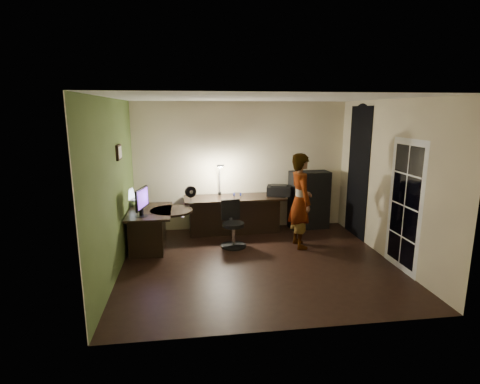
{
  "coord_description": "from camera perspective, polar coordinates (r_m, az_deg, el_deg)",
  "views": [
    {
      "loc": [
        -1.1,
        -5.82,
        2.51
      ],
      "look_at": [
        -0.15,
        1.05,
        1.0
      ],
      "focal_mm": 28.0,
      "sensor_mm": 36.0,
      "label": 1
    }
  ],
  "objects": [
    {
      "name": "desk_lamp",
      "position": [
        7.79,
        -3.14,
        2.15
      ],
      "size": [
        0.19,
        0.34,
        0.72
      ],
      "primitive_type": "cube",
      "rotation": [
        0.0,
        0.0,
        0.06
      ],
      "color": "black",
      "rests_on": "desk_right"
    },
    {
      "name": "pen",
      "position": [
        6.79,
        -13.27,
        -3.33
      ],
      "size": [
        0.02,
        0.13,
        0.01
      ],
      "primitive_type": "cube",
      "rotation": [
        0.0,
        0.0,
        0.1
      ],
      "color": "black",
      "rests_on": "desk_left"
    },
    {
      "name": "ceiling",
      "position": [
        5.92,
        2.92,
        14.16
      ],
      "size": [
        4.5,
        4.0,
        0.01
      ],
      "primitive_type": "cube",
      "color": "silver",
      "rests_on": "floor"
    },
    {
      "name": "phone",
      "position": [
        6.72,
        -10.96,
        -3.38
      ],
      "size": [
        0.12,
        0.16,
        0.01
      ],
      "primitive_type": "cube",
      "rotation": [
        0.0,
        0.0,
        0.36
      ],
      "color": "black",
      "rests_on": "desk_left"
    },
    {
      "name": "cabinet",
      "position": [
        8.24,
        10.44,
        -1.18
      ],
      "size": [
        0.85,
        0.46,
        1.24
      ],
      "primitive_type": "cube",
      "rotation": [
        0.0,
        0.0,
        0.06
      ],
      "color": "black",
      "rests_on": "floor"
    },
    {
      "name": "wall_left",
      "position": [
        6.04,
        -18.74,
        0.55
      ],
      "size": [
        0.01,
        4.0,
        2.7
      ],
      "primitive_type": "cube",
      "color": "beige",
      "rests_on": "floor"
    },
    {
      "name": "wall_back",
      "position": [
        7.98,
        0.12,
        3.94
      ],
      "size": [
        4.5,
        0.01,
        2.7
      ],
      "primitive_type": "cube",
      "color": "beige",
      "rests_on": "floor"
    },
    {
      "name": "desk_right",
      "position": [
        7.8,
        -0.85,
        -3.52
      ],
      "size": [
        2.07,
        0.78,
        0.77
      ],
      "primitive_type": "cube",
      "rotation": [
        0.0,
        0.0,
        0.03
      ],
      "color": "black",
      "rests_on": "floor"
    },
    {
      "name": "mouse",
      "position": [
        6.47,
        -8.7,
        -3.8
      ],
      "size": [
        0.07,
        0.09,
        0.03
      ],
      "primitive_type": "ellipsoid",
      "rotation": [
        0.0,
        0.0,
        -0.28
      ],
      "color": "silver",
      "rests_on": "desk_left"
    },
    {
      "name": "wall_right",
      "position": [
        6.82,
        21.77,
        1.6
      ],
      "size": [
        0.01,
        4.0,
        2.7
      ],
      "primitive_type": "cube",
      "color": "beige",
      "rests_on": "floor"
    },
    {
      "name": "desk_left",
      "position": [
        7.12,
        -13.45,
        -5.6
      ],
      "size": [
        0.78,
        1.27,
        0.73
      ],
      "primitive_type": "cube",
      "rotation": [
        0.0,
        0.0,
        0.01
      ],
      "color": "black",
      "rests_on": "floor"
    },
    {
      "name": "arched_doorway",
      "position": [
        7.82,
        17.54,
        2.82
      ],
      "size": [
        0.01,
        0.9,
        2.6
      ],
      "primitive_type": "cube",
      "color": "black",
      "rests_on": "floor"
    },
    {
      "name": "laptop",
      "position": [
        7.42,
        -15.21,
        -0.35
      ],
      "size": [
        0.39,
        0.38,
        0.22
      ],
      "primitive_type": "cube",
      "rotation": [
        0.0,
        0.0,
        -0.3
      ],
      "color": "silver",
      "rests_on": "laptop_stand"
    },
    {
      "name": "person",
      "position": [
        6.99,
        9.21,
        -1.33
      ],
      "size": [
        0.45,
        0.65,
        1.76
      ],
      "primitive_type": "imported",
      "rotation": [
        0.0,
        0.0,
        1.62
      ],
      "color": "#D8A88C",
      "rests_on": "floor"
    },
    {
      "name": "framed_picture",
      "position": [
        6.4,
        -18.01,
        5.77
      ],
      "size": [
        0.04,
        0.3,
        0.25
      ],
      "primitive_type": "cube",
      "color": "black",
      "rests_on": "wall_left"
    },
    {
      "name": "office_chair",
      "position": [
        7.0,
        -1.01,
        -4.96
      ],
      "size": [
        0.56,
        0.56,
        0.87
      ],
      "primitive_type": "cube",
      "rotation": [
        0.0,
        0.0,
        0.16
      ],
      "color": "black",
      "rests_on": "floor"
    },
    {
      "name": "green_wall_overlay",
      "position": [
        6.04,
        -18.6,
        0.56
      ],
      "size": [
        0.0,
        4.0,
        2.7
      ],
      "primitive_type": "cube",
      "color": "#465D28",
      "rests_on": "floor"
    },
    {
      "name": "headphones",
      "position": [
        7.74,
        -0.4,
        -0.32
      ],
      "size": [
        0.18,
        0.11,
        0.08
      ],
      "primitive_type": "cube",
      "rotation": [
        0.0,
        0.0,
        -0.25
      ],
      "color": "navy",
      "rests_on": "desk_right"
    },
    {
      "name": "notepad",
      "position": [
        6.91,
        -14.77,
        -3.13
      ],
      "size": [
        0.21,
        0.25,
        0.01
      ],
      "primitive_type": "cube",
      "rotation": [
        0.0,
        0.0,
        0.3
      ],
      "color": "silver",
      "rests_on": "desk_left"
    },
    {
      "name": "desk_fan",
      "position": [
        7.15,
        -7.52,
        -0.42
      ],
      "size": [
        0.25,
        0.2,
        0.34
      ],
      "primitive_type": "cube",
      "rotation": [
        0.0,
        0.0,
        0.41
      ],
      "color": "black",
      "rests_on": "desk_right"
    },
    {
      "name": "floor",
      "position": [
        6.43,
        2.66,
        -10.75
      ],
      "size": [
        4.5,
        4.0,
        0.01
      ],
      "primitive_type": "cube",
      "color": "black",
      "rests_on": "ground"
    },
    {
      "name": "speaker",
      "position": [
        6.72,
        -14.82,
        -2.76
      ],
      "size": [
        0.08,
        0.08,
        0.19
      ],
      "primitive_type": "cylinder",
      "rotation": [
        0.0,
        0.0,
        0.02
      ],
      "color": "black",
      "rests_on": "desk_left"
    },
    {
      "name": "laptop_stand",
      "position": [
        7.46,
        -15.44,
        -1.64
      ],
      "size": [
        0.31,
        0.28,
        0.11
      ],
      "primitive_type": "cube",
      "rotation": [
        0.0,
        0.0,
        -0.24
      ],
      "color": "silver",
      "rests_on": "desk_left"
    },
    {
      "name": "monitor",
      "position": [
        6.66,
        -14.85,
        -2.14
      ],
      "size": [
        0.23,
        0.57,
        0.37
      ],
      "primitive_type": "cube",
      "rotation": [
        0.0,
        0.0,
        -0.22
      ],
      "color": "black",
      "rests_on": "desk_left"
    },
    {
      "name": "wall_front",
      "position": [
        4.13,
        7.93,
        -4.15
      ],
      "size": [
        4.5,
        0.01,
        2.7
      ],
      "primitive_type": "cube",
      "color": "beige",
      "rests_on": "floor"
    },
    {
      "name": "french_door",
      "position": [
        6.4,
        23.8,
        -1.96
      ],
      "size": [
        0.02,
        0.92,
        2.1
      ],
      "primitive_type": "cube",
      "color": "white",
      "rests_on": "floor"
    },
    {
      "name": "printer",
      "position": [
        7.85,
        5.92,
        0.29
      ],
      "size": [
        0.57,
        0.49,
        0.21
      ],
      "primitive_type": "cube",
      "rotation": [
        0.0,
        0.0,
        -0.28
      ],
      "color": "black",
      "rests_on": "desk_right"
    }
  ]
}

